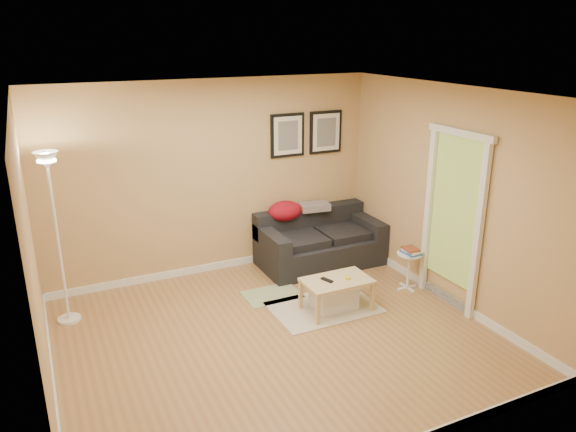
% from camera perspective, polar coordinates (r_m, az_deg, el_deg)
% --- Properties ---
extents(floor, '(4.50, 4.50, 0.00)m').
position_cam_1_polar(floor, '(6.11, -1.24, -12.44)').
color(floor, '#A17645').
rests_on(floor, ground).
extents(ceiling, '(4.50, 4.50, 0.00)m').
position_cam_1_polar(ceiling, '(5.26, -1.44, 12.59)').
color(ceiling, white).
rests_on(ceiling, wall_back).
extents(wall_back, '(4.50, 0.00, 4.50)m').
position_cam_1_polar(wall_back, '(7.34, -7.79, 3.85)').
color(wall_back, tan).
rests_on(wall_back, ground).
extents(wall_front, '(4.50, 0.00, 4.50)m').
position_cam_1_polar(wall_front, '(3.96, 10.83, -9.61)').
color(wall_front, tan).
rests_on(wall_front, ground).
extents(wall_left, '(0.00, 4.00, 4.00)m').
position_cam_1_polar(wall_left, '(5.12, -25.01, -4.43)').
color(wall_left, tan).
rests_on(wall_left, ground).
extents(wall_right, '(0.00, 4.00, 4.00)m').
position_cam_1_polar(wall_right, '(6.75, 16.37, 1.92)').
color(wall_right, tan).
rests_on(wall_right, ground).
extents(baseboard_back, '(4.50, 0.02, 0.10)m').
position_cam_1_polar(baseboard_back, '(7.74, -7.36, -5.14)').
color(baseboard_back, white).
rests_on(baseboard_back, ground).
extents(baseboard_left, '(0.02, 4.00, 0.10)m').
position_cam_1_polar(baseboard_left, '(5.70, -23.13, -16.09)').
color(baseboard_left, white).
rests_on(baseboard_left, ground).
extents(baseboard_right, '(0.02, 4.00, 0.10)m').
position_cam_1_polar(baseboard_right, '(7.18, 15.40, -7.67)').
color(baseboard_right, white).
rests_on(baseboard_right, ground).
extents(sofa, '(1.70, 0.90, 0.75)m').
position_cam_1_polar(sofa, '(7.74, 3.38, -2.43)').
color(sofa, black).
rests_on(sofa, ground).
extents(red_throw, '(0.48, 0.36, 0.28)m').
position_cam_1_polar(red_throw, '(7.66, -0.35, 0.52)').
color(red_throw, maroon).
rests_on(red_throw, sofa).
extents(plaid_throw, '(0.45, 0.32, 0.10)m').
position_cam_1_polar(plaid_throw, '(7.84, 2.75, 0.99)').
color(plaid_throw, tan).
rests_on(plaid_throw, sofa).
extents(framed_print_left, '(0.50, 0.04, 0.60)m').
position_cam_1_polar(framed_print_left, '(7.60, -0.06, 8.39)').
color(framed_print_left, black).
rests_on(framed_print_left, wall_back).
extents(framed_print_right, '(0.50, 0.04, 0.60)m').
position_cam_1_polar(framed_print_right, '(7.87, 3.93, 8.71)').
color(framed_print_right, black).
rests_on(framed_print_right, wall_back).
extents(area_rug, '(1.25, 0.85, 0.01)m').
position_cam_1_polar(area_rug, '(6.69, 3.76, -9.45)').
color(area_rug, beige).
rests_on(area_rug, ground).
extents(green_runner, '(0.70, 0.50, 0.01)m').
position_cam_1_polar(green_runner, '(6.97, -1.68, -8.19)').
color(green_runner, '#668C4C').
rests_on(green_runner, ground).
extents(coffee_table, '(0.91, 0.72, 0.40)m').
position_cam_1_polar(coffee_table, '(6.57, 5.07, -8.17)').
color(coffee_table, '#D6C082').
rests_on(coffee_table, ground).
extents(remote_control, '(0.10, 0.17, 0.02)m').
position_cam_1_polar(remote_control, '(6.44, 4.07, -6.66)').
color(remote_control, black).
rests_on(remote_control, coffee_table).
extents(tape_roll, '(0.07, 0.07, 0.03)m').
position_cam_1_polar(tape_roll, '(6.50, 6.22, -6.42)').
color(tape_roll, yellow).
rests_on(tape_roll, coffee_table).
extents(storage_bin, '(0.51, 0.37, 0.31)m').
position_cam_1_polar(storage_bin, '(6.62, 4.81, -8.32)').
color(storage_bin, white).
rests_on(storage_bin, ground).
extents(side_table, '(0.32, 0.32, 0.49)m').
position_cam_1_polar(side_table, '(7.21, 12.40, -5.60)').
color(side_table, white).
rests_on(side_table, ground).
extents(book_stack, '(0.25, 0.29, 0.08)m').
position_cam_1_polar(book_stack, '(7.10, 12.69, -3.52)').
color(book_stack, '#3656A2').
rests_on(book_stack, side_table).
extents(floor_lamp, '(0.26, 0.26, 1.98)m').
position_cam_1_polar(floor_lamp, '(6.52, -22.75, -2.74)').
color(floor_lamp, white).
rests_on(floor_lamp, ground).
extents(doorway, '(0.12, 1.01, 2.13)m').
position_cam_1_polar(doorway, '(6.69, 16.68, -0.72)').
color(doorway, white).
rests_on(doorway, ground).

